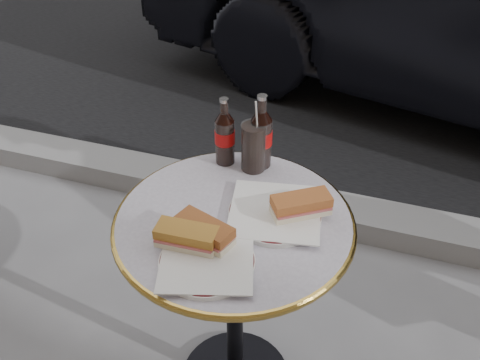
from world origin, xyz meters
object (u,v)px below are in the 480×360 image
(cola_bottle_left, at_px, (225,131))
(cola_glass, at_px, (253,147))
(bistro_table, at_px, (235,311))
(plate_left, at_px, (207,262))
(plate_right, at_px, (275,214))
(cola_bottle_right, at_px, (261,131))

(cola_bottle_left, relative_size, cola_glass, 1.41)
(bistro_table, relative_size, plate_left, 3.27)
(cola_glass, bearing_deg, plate_left, -88.66)
(plate_right, height_order, cola_bottle_left, cola_bottle_left)
(plate_right, xyz_separation_m, cola_bottle_left, (-0.20, 0.19, 0.10))
(plate_right, height_order, cola_bottle_right, cola_bottle_right)
(plate_left, height_order, cola_glass, cola_glass)
(bistro_table, height_order, cola_bottle_left, cola_bottle_left)
(bistro_table, xyz_separation_m, cola_glass, (-0.02, 0.22, 0.44))
(bistro_table, relative_size, cola_glass, 5.00)
(plate_right, xyz_separation_m, cola_glass, (-0.11, 0.18, 0.07))
(bistro_table, relative_size, cola_bottle_left, 3.53)
(cola_glass, bearing_deg, plate_right, -57.71)
(cola_bottle_right, relative_size, cola_glass, 1.53)
(plate_left, distance_m, cola_bottle_right, 0.43)
(cola_bottle_right, height_order, cola_glass, cola_bottle_right)
(plate_right, bearing_deg, cola_bottle_right, 115.84)
(bistro_table, bearing_deg, cola_bottle_right, 90.69)
(plate_left, distance_m, cola_glass, 0.40)
(plate_right, relative_size, cola_bottle_left, 1.16)
(cola_bottle_left, height_order, cola_glass, cola_bottle_left)
(cola_bottle_left, bearing_deg, plate_right, -42.91)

